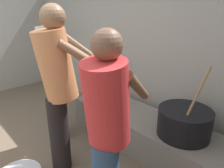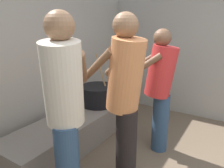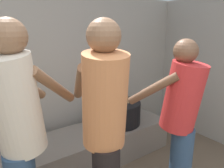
% 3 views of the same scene
% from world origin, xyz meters
% --- Properties ---
extents(hearth_ledge, '(2.12, 0.60, 0.39)m').
position_xyz_m(hearth_ledge, '(0.72, 1.99, 0.20)').
color(hearth_ledge, slate).
rests_on(hearth_ledge, ground_plane).
extents(cooking_pot_main, '(0.53, 0.53, 0.74)m').
position_xyz_m(cooking_pot_main, '(1.20, 2.00, 0.53)').
color(cooking_pot_main, black).
rests_on(cooking_pot_main, hearth_ledge).
extents(cook_in_orange_shirt, '(0.55, 0.75, 1.66)m').
position_xyz_m(cook_in_orange_shirt, '(0.37, 1.08, 0.95)').
color(cook_in_orange_shirt, black).
rests_on(cook_in_orange_shirt, ground_plane).
extents(cook_in_red_shirt, '(0.54, 0.71, 1.51)m').
position_xyz_m(cook_in_red_shirt, '(1.13, 1.02, 0.86)').
color(cook_in_red_shirt, navy).
rests_on(cook_in_red_shirt, ground_plane).
extents(cook_in_cream_shirt, '(0.74, 0.67, 1.66)m').
position_xyz_m(cook_in_cream_shirt, '(-0.13, 1.34, 0.95)').
color(cook_in_cream_shirt, navy).
rests_on(cook_in_cream_shirt, ground_plane).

